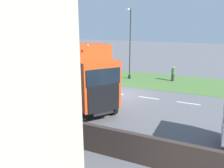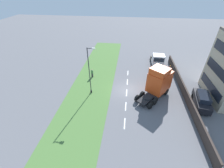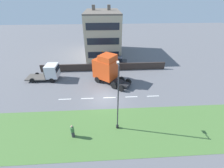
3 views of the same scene
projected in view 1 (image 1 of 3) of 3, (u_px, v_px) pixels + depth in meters
ground_plane at (122, 94)px, 19.57m from camera, size 120.00×120.00×0.00m
grass_verge at (141, 79)px, 24.84m from camera, size 7.00×44.00×0.01m
lane_markings at (115, 93)px, 19.84m from camera, size 0.16×14.60×0.00m
boundary_wall at (59, 130)px, 11.46m from camera, size 0.25×24.00×1.41m
lorry_cab at (91, 80)px, 14.97m from camera, size 5.73×6.32×4.93m
lamp_post at (130, 47)px, 24.08m from camera, size 1.26×0.28×7.64m
pedestrian at (173, 74)px, 23.85m from camera, size 0.39×0.39×1.62m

